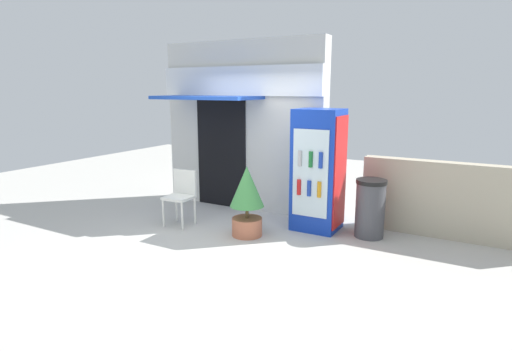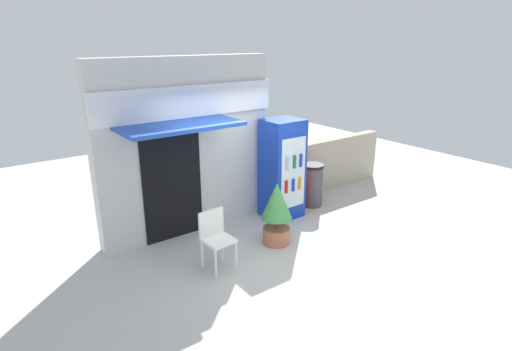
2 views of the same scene
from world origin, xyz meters
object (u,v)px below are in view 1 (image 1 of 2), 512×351
object	(u,v)px
drink_cooler	(318,170)
trash_bin	(370,208)
potted_plant_near_shop	(247,197)
plastic_chair	(181,193)

from	to	relation	value
drink_cooler	trash_bin	xyz separation A→B (m)	(0.83, 0.04, -0.51)
drink_cooler	potted_plant_near_shop	xyz separation A→B (m)	(-0.82, -0.83, -0.35)
plastic_chair	potted_plant_near_shop	size ratio (longest dim) A/B	0.84
drink_cooler	trash_bin	bearing A→B (deg)	2.53
potted_plant_near_shop	trash_bin	distance (m)	1.87
trash_bin	potted_plant_near_shop	bearing A→B (deg)	-152.29
potted_plant_near_shop	trash_bin	bearing A→B (deg)	27.71
potted_plant_near_shop	trash_bin	xyz separation A→B (m)	(1.65, 0.87, -0.16)
trash_bin	plastic_chair	bearing A→B (deg)	-162.29
plastic_chair	potted_plant_near_shop	distance (m)	1.23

